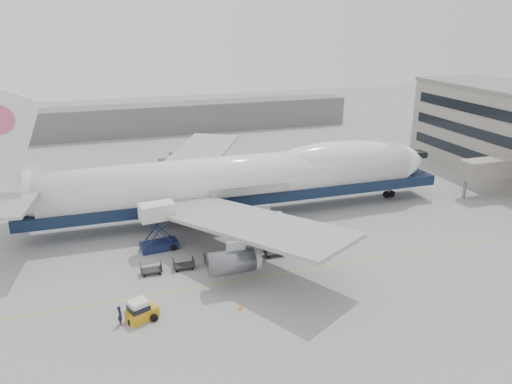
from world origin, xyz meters
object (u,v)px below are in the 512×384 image
object	(u,v)px
catering_truck	(158,223)
baggage_tug	(141,311)
ground_worker	(120,315)
airliner	(241,178)

from	to	relation	value
catering_truck	baggage_tug	size ratio (longest dim) A/B	1.85
catering_truck	baggage_tug	bearing A→B (deg)	-111.04
ground_worker	airliner	bearing A→B (deg)	-51.78
baggage_tug	catering_truck	bearing A→B (deg)	53.33
catering_truck	ground_worker	world-z (taller)	catering_truck
catering_truck	ground_worker	distance (m)	16.08
airliner	baggage_tug	size ratio (longest dim) A/B	20.70
baggage_tug	ground_worker	xyz separation A→B (m)	(-1.89, -0.15, 0.03)
airliner	baggage_tug	xyz separation A→B (m)	(-16.36, -22.20, -4.69)
airliner	catering_truck	size ratio (longest dim) A/B	11.20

